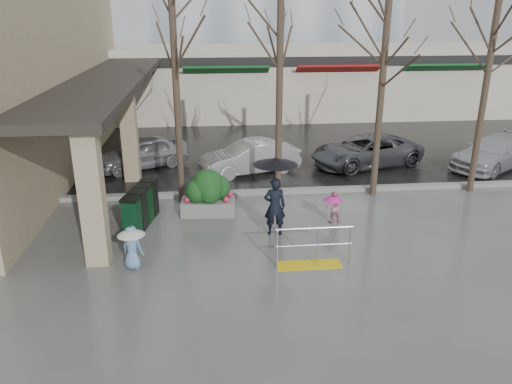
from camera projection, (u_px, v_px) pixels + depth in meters
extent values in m
plane|color=#51514F|center=(252.00, 246.00, 13.37)|extent=(120.00, 120.00, 0.00)
cube|color=black|center=(222.00, 104.00, 33.94)|extent=(120.00, 36.00, 0.01)
cube|color=gray|center=(241.00, 193.00, 17.09)|extent=(120.00, 0.30, 0.15)
cube|color=#2D2823|center=(109.00, 75.00, 19.16)|extent=(2.80, 18.00, 0.25)
cube|color=tan|center=(92.00, 197.00, 11.94)|extent=(0.55, 0.55, 3.50)
cube|color=tan|center=(129.00, 134.00, 18.02)|extent=(0.55, 0.55, 3.50)
cube|color=beige|center=(258.00, 81.00, 29.71)|extent=(34.00, 6.00, 4.00)
cube|color=maroon|center=(111.00, 74.00, 25.96)|extent=(4.50, 1.68, 0.87)
cube|color=#0F4C1E|center=(226.00, 73.00, 26.52)|extent=(4.50, 1.68, 0.87)
cube|color=maroon|center=(336.00, 71.00, 27.08)|extent=(4.50, 1.68, 0.87)
cube|color=#0F4C1E|center=(442.00, 70.00, 27.65)|extent=(4.50, 1.68, 0.87)
cube|color=black|center=(263.00, 62.00, 26.52)|extent=(34.00, 0.35, 0.50)
cube|color=yellow|center=(309.00, 265.00, 12.37)|extent=(1.60, 0.50, 0.02)
cylinder|color=silver|center=(277.00, 248.00, 12.13)|extent=(0.05, 0.05, 1.00)
cylinder|color=silver|center=(318.00, 247.00, 12.22)|extent=(0.05, 0.05, 1.00)
cylinder|color=silver|center=(349.00, 245.00, 12.29)|extent=(0.05, 0.05, 1.00)
cylinder|color=silver|center=(314.00, 228.00, 12.04)|extent=(1.90, 0.06, 0.06)
cylinder|color=silver|center=(314.00, 245.00, 12.19)|extent=(1.90, 0.04, 0.04)
cylinder|color=#382B21|center=(177.00, 98.00, 15.39)|extent=(0.22, 0.22, 6.80)
cylinder|color=#382B21|center=(279.00, 93.00, 15.66)|extent=(0.22, 0.22, 7.00)
cylinder|color=#382B21|center=(381.00, 100.00, 16.05)|extent=(0.22, 0.22, 6.50)
cylinder|color=#382B21|center=(486.00, 87.00, 16.26)|extent=(0.22, 0.22, 7.20)
imported|color=black|center=(275.00, 206.00, 13.82)|extent=(0.62, 0.42, 1.67)
cylinder|color=black|center=(275.00, 177.00, 13.53)|extent=(0.02, 0.02, 1.06)
cone|color=black|center=(275.00, 161.00, 13.38)|extent=(1.23, 1.23, 0.18)
sphere|color=black|center=(275.00, 157.00, 13.34)|extent=(0.05, 0.05, 0.05)
imported|color=#CC7C9A|center=(333.00, 207.00, 14.74)|extent=(0.54, 0.47, 0.97)
cylinder|color=black|center=(333.00, 201.00, 14.68)|extent=(0.02, 0.02, 0.42)
cone|color=#E7249C|center=(333.00, 197.00, 14.64)|extent=(0.58, 0.58, 0.18)
sphere|color=black|center=(334.00, 194.00, 14.60)|extent=(0.05, 0.05, 0.05)
imported|color=#6A92BD|center=(132.00, 248.00, 12.05)|extent=(0.64, 0.54, 1.10)
cylinder|color=black|center=(131.00, 238.00, 11.96)|extent=(0.02, 0.02, 0.52)
cone|color=beige|center=(131.00, 232.00, 11.91)|extent=(0.67, 0.67, 0.18)
sphere|color=black|center=(130.00, 227.00, 11.87)|extent=(0.05, 0.05, 0.05)
cube|color=slate|center=(208.00, 207.00, 15.45)|extent=(1.70, 0.94, 0.46)
ellipsoid|color=#143F17|center=(208.00, 186.00, 15.22)|extent=(1.00, 0.90, 1.05)
sphere|color=#143F17|center=(197.00, 191.00, 15.14)|extent=(0.72, 0.72, 0.72)
sphere|color=#143F17|center=(218.00, 188.00, 15.41)|extent=(0.76, 0.76, 0.76)
cube|color=#0D3B1F|center=(132.00, 219.00, 13.78)|extent=(0.51, 0.51, 1.06)
cube|color=black|center=(130.00, 199.00, 13.58)|extent=(0.55, 0.55, 0.08)
cube|color=black|center=(138.00, 211.00, 14.28)|extent=(0.51, 0.51, 1.06)
cube|color=black|center=(137.00, 192.00, 14.08)|extent=(0.55, 0.55, 0.08)
cube|color=#0D3A17|center=(144.00, 205.00, 14.77)|extent=(0.51, 0.51, 1.06)
cube|color=black|center=(143.00, 186.00, 14.58)|extent=(0.55, 0.55, 0.08)
cube|color=black|center=(150.00, 198.00, 15.27)|extent=(0.51, 0.51, 1.06)
cube|color=black|center=(148.00, 181.00, 15.07)|extent=(0.55, 0.55, 0.08)
imported|color=#A4A3A7|center=(141.00, 153.00, 19.84)|extent=(3.96, 3.08, 1.26)
imported|color=silver|center=(250.00, 157.00, 19.21)|extent=(4.05, 2.41, 1.26)
imported|color=#505357|center=(366.00, 151.00, 20.11)|extent=(4.95, 3.32, 1.26)
imported|color=silver|center=(495.00, 152.00, 19.88)|extent=(4.63, 3.77, 1.26)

